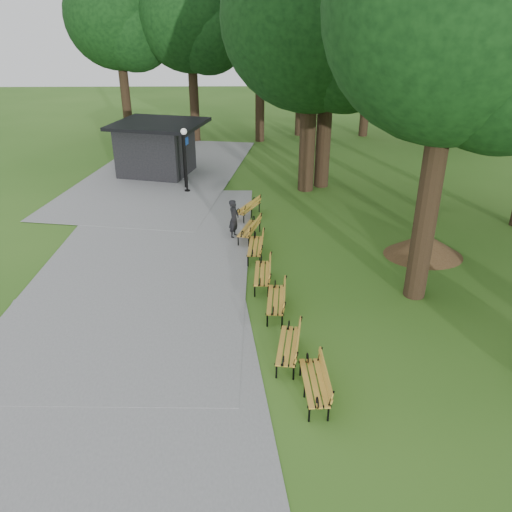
{
  "coord_description": "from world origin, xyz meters",
  "views": [
    {
      "loc": [
        -0.13,
        -14.44,
        8.61
      ],
      "look_at": [
        0.21,
        0.94,
        1.1
      ],
      "focal_mm": 35.87,
      "sensor_mm": 36.0,
      "label": 1
    }
  ],
  "objects_px": {
    "bench_3": "(262,273)",
    "bench_6": "(247,208)",
    "bench_1": "(288,346)",
    "bench_4": "(255,246)",
    "dirt_mound": "(424,245)",
    "lawn_tree_1": "(459,28)",
    "bench_5": "(249,229)",
    "bench_2": "(276,300)",
    "bench_0": "(314,383)",
    "lawn_tree_0": "(458,8)",
    "kiosk": "(156,148)",
    "person": "(234,219)",
    "lawn_tree_2": "(313,18)",
    "lamp_post": "(185,147)",
    "lawn_tree_4": "(331,16)"
  },
  "relations": [
    {
      "from": "lamp_post",
      "to": "bench_0",
      "type": "height_order",
      "value": "lamp_post"
    },
    {
      "from": "kiosk",
      "to": "bench_6",
      "type": "distance_m",
      "value": 8.58
    },
    {
      "from": "bench_3",
      "to": "lawn_tree_1",
      "type": "height_order",
      "value": "lawn_tree_1"
    },
    {
      "from": "dirt_mound",
      "to": "lawn_tree_2",
      "type": "height_order",
      "value": "lawn_tree_2"
    },
    {
      "from": "bench_3",
      "to": "bench_6",
      "type": "height_order",
      "value": "same"
    },
    {
      "from": "lawn_tree_1",
      "to": "lamp_post",
      "type": "bearing_deg",
      "value": 164.96
    },
    {
      "from": "bench_0",
      "to": "bench_4",
      "type": "relative_size",
      "value": 1.0
    },
    {
      "from": "lawn_tree_1",
      "to": "bench_2",
      "type": "bearing_deg",
      "value": -132.06
    },
    {
      "from": "lamp_post",
      "to": "lawn_tree_4",
      "type": "bearing_deg",
      "value": 6.95
    },
    {
      "from": "lamp_post",
      "to": "bench_6",
      "type": "distance_m",
      "value": 5.11
    },
    {
      "from": "bench_4",
      "to": "lawn_tree_1",
      "type": "relative_size",
      "value": 0.18
    },
    {
      "from": "bench_4",
      "to": "lawn_tree_2",
      "type": "height_order",
      "value": "lawn_tree_2"
    },
    {
      "from": "lamp_post",
      "to": "bench_3",
      "type": "height_order",
      "value": "lamp_post"
    },
    {
      "from": "bench_0",
      "to": "bench_3",
      "type": "height_order",
      "value": "same"
    },
    {
      "from": "lawn_tree_0",
      "to": "bench_6",
      "type": "bearing_deg",
      "value": 127.59
    },
    {
      "from": "dirt_mound",
      "to": "bench_1",
      "type": "bearing_deg",
      "value": -132.06
    },
    {
      "from": "bench_2",
      "to": "bench_5",
      "type": "bearing_deg",
      "value": -167.08
    },
    {
      "from": "bench_1",
      "to": "bench_2",
      "type": "relative_size",
      "value": 1.0
    },
    {
      "from": "dirt_mound",
      "to": "person",
      "type": "bearing_deg",
      "value": 165.4
    },
    {
      "from": "lawn_tree_2",
      "to": "lawn_tree_0",
      "type": "bearing_deg",
      "value": -77.52
    },
    {
      "from": "bench_0",
      "to": "lawn_tree_0",
      "type": "height_order",
      "value": "lawn_tree_0"
    },
    {
      "from": "bench_5",
      "to": "lawn_tree_2",
      "type": "distance_m",
      "value": 10.37
    },
    {
      "from": "bench_4",
      "to": "bench_5",
      "type": "xyz_separation_m",
      "value": [
        -0.21,
        1.7,
        0.0
      ]
    },
    {
      "from": "bench_2",
      "to": "bench_4",
      "type": "relative_size",
      "value": 1.0
    },
    {
      "from": "dirt_mound",
      "to": "bench_5",
      "type": "distance_m",
      "value": 6.89
    },
    {
      "from": "bench_4",
      "to": "lawn_tree_2",
      "type": "bearing_deg",
      "value": 165.5
    },
    {
      "from": "bench_5",
      "to": "bench_6",
      "type": "bearing_deg",
      "value": -161.47
    },
    {
      "from": "person",
      "to": "bench_1",
      "type": "xyz_separation_m",
      "value": [
        1.58,
        -8.24,
        -0.37
      ]
    },
    {
      "from": "kiosk",
      "to": "dirt_mound",
      "type": "height_order",
      "value": "kiosk"
    },
    {
      "from": "dirt_mound",
      "to": "bench_2",
      "type": "xyz_separation_m",
      "value": [
        -5.91,
        -3.95,
        -0.01
      ]
    },
    {
      "from": "bench_5",
      "to": "lawn_tree_0",
      "type": "height_order",
      "value": "lawn_tree_0"
    },
    {
      "from": "bench_1",
      "to": "bench_4",
      "type": "xyz_separation_m",
      "value": [
        -0.74,
        6.35,
        0.0
      ]
    },
    {
      "from": "bench_5",
      "to": "lawn_tree_1",
      "type": "distance_m",
      "value": 11.63
    },
    {
      "from": "kiosk",
      "to": "bench_0",
      "type": "xyz_separation_m",
      "value": [
        6.63,
        -18.79,
        -1.04
      ]
    },
    {
      "from": "lamp_post",
      "to": "lawn_tree_4",
      "type": "relative_size",
      "value": 0.28
    },
    {
      "from": "bench_2",
      "to": "lawn_tree_1",
      "type": "relative_size",
      "value": 0.18
    },
    {
      "from": "dirt_mound",
      "to": "lawn_tree_1",
      "type": "distance_m",
      "value": 8.9
    },
    {
      "from": "bench_3",
      "to": "bench_6",
      "type": "bearing_deg",
      "value": -172.23
    },
    {
      "from": "kiosk",
      "to": "dirt_mound",
      "type": "xyz_separation_m",
      "value": [
        11.83,
        -10.95,
        -1.03
      ]
    },
    {
      "from": "bench_2",
      "to": "bench_6",
      "type": "bearing_deg",
      "value": -168.92
    },
    {
      "from": "dirt_mound",
      "to": "bench_0",
      "type": "relative_size",
      "value": 1.32
    },
    {
      "from": "bench_0",
      "to": "lawn_tree_2",
      "type": "relative_size",
      "value": 0.15
    },
    {
      "from": "dirt_mound",
      "to": "lawn_tree_1",
      "type": "relative_size",
      "value": 0.23
    },
    {
      "from": "bench_4",
      "to": "lawn_tree_0",
      "type": "distance_m",
      "value": 10.12
    },
    {
      "from": "bench_1",
      "to": "bench_5",
      "type": "relative_size",
      "value": 1.0
    },
    {
      "from": "bench_4",
      "to": "bench_5",
      "type": "bearing_deg",
      "value": -168.03
    },
    {
      "from": "person",
      "to": "lawn_tree_2",
      "type": "distance_m",
      "value": 10.18
    },
    {
      "from": "person",
      "to": "lawn_tree_1",
      "type": "xyz_separation_m",
      "value": [
        9.1,
        2.7,
        7.04
      ]
    },
    {
      "from": "kiosk",
      "to": "lawn_tree_2",
      "type": "xyz_separation_m",
      "value": [
        8.15,
        -3.01,
        6.69
      ]
    },
    {
      "from": "lamp_post",
      "to": "bench_4",
      "type": "distance_m",
      "value": 8.63
    }
  ]
}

